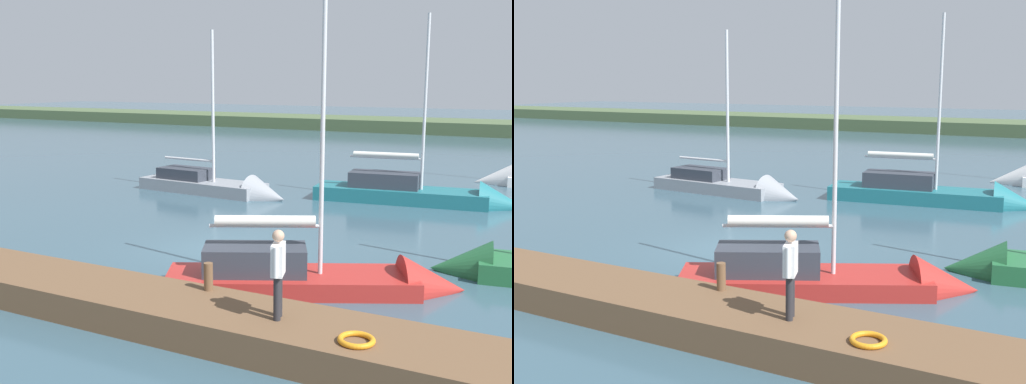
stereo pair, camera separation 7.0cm
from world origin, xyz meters
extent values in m
plane|color=#385666|center=(0.00, 0.00, 0.00)|extent=(200.00, 200.00, 0.00)
cube|color=#4C603D|center=(0.00, -47.36, 0.00)|extent=(180.00, 8.00, 2.40)
cube|color=brown|center=(0.00, 5.75, 0.33)|extent=(25.78, 2.05, 0.66)
cylinder|color=brown|center=(-2.58, 5.03, 0.96)|extent=(0.20, 0.20, 0.61)
torus|color=orange|center=(-6.29, 6.16, 0.71)|extent=(0.66, 0.66, 0.10)
cube|color=gray|center=(5.99, -8.10, 0.08)|extent=(6.30, 2.37, 0.92)
cone|color=gray|center=(2.45, -7.81, 0.08)|extent=(1.83, 2.00, 1.87)
cube|color=#333842|center=(6.95, -8.18, 0.80)|extent=(2.59, 1.58, 0.51)
cylinder|color=silver|center=(5.33, -8.04, 3.92)|extent=(0.14, 0.14, 6.76)
cylinder|color=silver|center=(6.75, -8.16, 1.48)|extent=(2.86, 0.34, 0.11)
cube|color=#B22823|center=(-3.39, 2.51, 0.04)|extent=(6.25, 4.27, 0.81)
cone|color=#B22823|center=(-6.51, 0.96, 0.04)|extent=(2.17, 2.25, 1.73)
cube|color=#333842|center=(-2.59, 2.91, 0.79)|extent=(2.76, 2.16, 0.69)
cylinder|color=silver|center=(-4.02, 2.19, 4.00)|extent=(0.11, 0.11, 7.11)
cylinder|color=silver|center=(-2.81, 2.80, 1.64)|extent=(2.47, 1.28, 0.09)
cylinder|color=silver|center=(-2.81, 2.80, 1.76)|extent=(2.31, 1.33, 0.27)
cone|color=white|center=(-5.78, -16.97, 0.03)|extent=(2.22, 2.41, 2.18)
cube|color=#1E6B75|center=(-2.78, -9.99, 0.10)|extent=(7.34, 2.80, 0.98)
cone|color=#1E6B75|center=(-6.83, -10.47, 0.10)|extent=(1.99, 2.16, 1.96)
cube|color=#333842|center=(-2.12, -9.91, 0.92)|extent=(3.06, 1.70, 0.65)
cylinder|color=silver|center=(-3.65, -10.09, 4.19)|extent=(0.12, 0.12, 7.19)
cylinder|color=silver|center=(-2.13, -9.91, 1.87)|extent=(3.05, 0.46, 0.10)
cylinder|color=silver|center=(-2.13, -9.91, 1.99)|extent=(2.76, 0.54, 0.22)
cone|color=#236638|center=(-6.84, -0.91, 0.07)|extent=(1.82, 1.96, 1.75)
cylinder|color=#28282D|center=(-4.63, 5.88, 1.09)|extent=(0.14, 0.14, 0.86)
cylinder|color=#28282D|center=(-4.57, 5.68, 1.09)|extent=(0.14, 0.14, 0.86)
cube|color=white|center=(-4.60, 5.78, 1.82)|extent=(0.34, 0.51, 0.61)
sphere|color=tan|center=(-4.60, 5.78, 2.28)|extent=(0.23, 0.23, 0.23)
cylinder|color=white|center=(-4.68, 6.05, 1.84)|extent=(0.09, 0.09, 0.58)
cylinder|color=white|center=(-4.52, 5.51, 1.84)|extent=(0.09, 0.09, 0.58)
camera|label=1|loc=(-9.44, 15.88, 5.13)|focal=43.52mm
camera|label=2|loc=(-9.50, 15.85, 5.13)|focal=43.52mm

